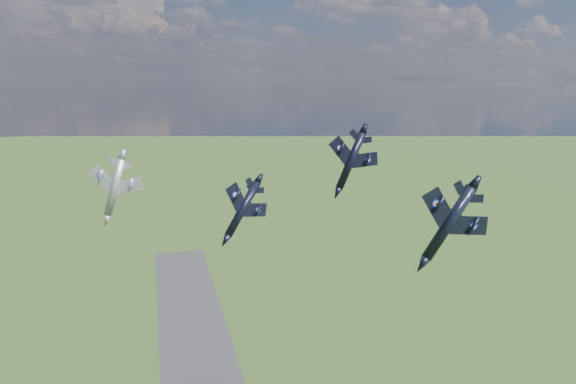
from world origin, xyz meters
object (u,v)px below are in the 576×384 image
object	(u,v)px
jet_lead_navy	(243,209)
jet_left_silver	(115,187)
jet_right_navy	(449,223)
jet_high_navy	(351,160)

from	to	relation	value
jet_lead_navy	jet_left_silver	size ratio (longest dim) A/B	1.05
jet_lead_navy	jet_right_navy	bearing A→B (deg)	-62.06
jet_lead_navy	jet_high_navy	distance (m)	29.34
jet_lead_navy	jet_left_silver	xyz separation A→B (m)	(-20.21, 3.06, 3.97)
jet_high_navy	jet_left_silver	xyz separation A→B (m)	(-44.61, -12.43, -1.05)
jet_lead_navy	jet_left_silver	bearing A→B (deg)	147.30
jet_lead_navy	jet_right_navy	distance (m)	33.12
jet_high_navy	jet_left_silver	world-z (taller)	jet_high_navy
jet_high_navy	jet_right_navy	bearing A→B (deg)	-87.03
jet_lead_navy	jet_right_navy	size ratio (longest dim) A/B	0.85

